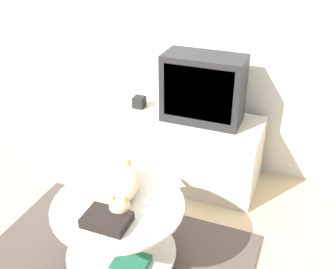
{
  "coord_description": "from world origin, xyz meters",
  "views": [
    {
      "loc": [
        0.95,
        -1.51,
        1.91
      ],
      "look_at": [
        0.13,
        0.59,
        0.64
      ],
      "focal_mm": 42.0,
      "sensor_mm": 36.0,
      "label": 1
    }
  ],
  "objects": [
    {
      "name": "dvd_box",
      "position": [
        0.08,
        -0.16,
        0.52
      ],
      "size": [
        0.24,
        0.17,
        0.05
      ],
      "color": "black",
      "rests_on": "coffee_table"
    },
    {
      "name": "tv_stand",
      "position": [
        0.13,
        1.03,
        0.27
      ],
      "size": [
        1.11,
        0.53,
        0.54
      ],
      "color": "beige",
      "rests_on": "ground_plane"
    },
    {
      "name": "rug",
      "position": [
        0.0,
        0.0,
        0.01
      ],
      "size": [
        1.65,
        1.11,
        0.02
      ],
      "color": "#4C423D",
      "rests_on": "ground_plane"
    },
    {
      "name": "tv",
      "position": [
        0.22,
        1.06,
        0.8
      ],
      "size": [
        0.59,
        0.29,
        0.51
      ],
      "color": "#232326",
      "rests_on": "tv_stand"
    },
    {
      "name": "cat",
      "position": [
        0.05,
        0.08,
        0.55
      ],
      "size": [
        0.29,
        0.54,
        0.14
      ],
      "rotation": [
        0.0,
        0.0,
        -1.2
      ],
      "color": "beige",
      "rests_on": "coffee_table"
    },
    {
      "name": "ground_plane",
      "position": [
        0.0,
        0.0,
        0.0
      ],
      "size": [
        12.0,
        12.0,
        0.0
      ],
      "primitive_type": "plane",
      "color": "tan"
    },
    {
      "name": "coffee_table",
      "position": [
        0.06,
        -0.01,
        0.31
      ],
      "size": [
        0.75,
        0.75,
        0.47
      ],
      "color": "#B2B2B7",
      "rests_on": "rug"
    },
    {
      "name": "speaker",
      "position": [
        -0.32,
        1.09,
        0.59
      ],
      "size": [
        0.09,
        0.09,
        0.09
      ],
      "color": "black",
      "rests_on": "tv_stand"
    },
    {
      "name": "wall_back",
      "position": [
        0.0,
        1.38,
        1.3
      ],
      "size": [
        8.0,
        0.05,
        2.6
      ],
      "color": "silver",
      "rests_on": "ground_plane"
    }
  ]
}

